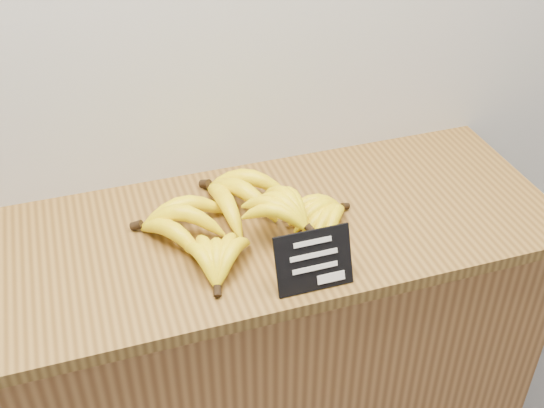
{
  "coord_description": "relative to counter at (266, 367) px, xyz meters",
  "views": [
    {
      "loc": [
        -0.28,
        1.6,
        1.87
      ],
      "look_at": [
        0.08,
        2.7,
        1.02
      ],
      "focal_mm": 45.0,
      "sensor_mm": 36.0,
      "label": 1
    }
  ],
  "objects": [
    {
      "name": "counter_top",
      "position": [
        0.0,
        0.0,
        0.47
      ],
      "size": [
        1.33,
        0.54,
        0.03
      ],
      "primitive_type": "cube",
      "color": "brown",
      "rests_on": "counter"
    },
    {
      "name": "chalkboard_sign",
      "position": [
        0.03,
        -0.21,
        0.54
      ],
      "size": [
        0.16,
        0.05,
        0.12
      ],
      "primitive_type": "cube",
      "rotation": [
        -0.36,
        0.0,
        0.0
      ],
      "color": "black",
      "rests_on": "counter_top"
    },
    {
      "name": "banana_pile",
      "position": [
        -0.05,
        0.01,
        0.52
      ],
      "size": [
        0.48,
        0.39,
        0.12
      ],
      "color": "#FFEB0A",
      "rests_on": "counter_top"
    },
    {
      "name": "counter",
      "position": [
        0.0,
        0.0,
        0.0
      ],
      "size": [
        1.31,
        0.5,
        0.9
      ],
      "primitive_type": "cube",
      "color": "#94602F",
      "rests_on": "ground"
    }
  ]
}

